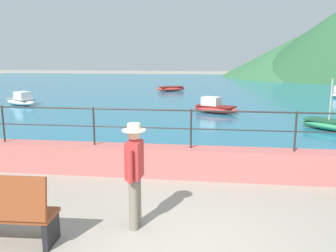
{
  "coord_description": "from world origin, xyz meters",
  "views": [
    {
      "loc": [
        0.51,
        -4.73,
        2.8
      ],
      "look_at": [
        -0.6,
        3.7,
        1.1
      ],
      "focal_mm": 37.98,
      "sensor_mm": 36.0,
      "label": 1
    }
  ],
  "objects": [
    {
      "name": "boat_3",
      "position": [
        -10.21,
        13.75,
        0.33
      ],
      "size": [
        2.44,
        1.92,
        0.76
      ],
      "color": "white",
      "rests_on": "lake_water"
    },
    {
      "name": "hill_main",
      "position": [
        14.61,
        40.99,
        3.96
      ],
      "size": [
        21.98,
        21.98,
        7.92
      ],
      "primitive_type": "cone",
      "color": "#285633",
      "rests_on": "ground"
    },
    {
      "name": "person_walking",
      "position": [
        -0.73,
        0.61,
        0.98
      ],
      "size": [
        0.38,
        0.57,
        1.75
      ],
      "color": "slate",
      "rests_on": "ground"
    },
    {
      "name": "boat_2",
      "position": [
        0.54,
        12.4,
        0.33
      ],
      "size": [
        2.46,
        1.8,
        0.76
      ],
      "color": "red",
      "rests_on": "lake_water"
    },
    {
      "name": "promenade_wall",
      "position": [
        0.0,
        3.2,
        0.35
      ],
      "size": [
        20.0,
        0.56,
        0.7
      ],
      "primitive_type": "cube",
      "color": "#BC605B",
      "rests_on": "ground"
    },
    {
      "name": "hill_secondary",
      "position": [
        13.89,
        43.57,
        3.37
      ],
      "size": [
        25.43,
        25.43,
        6.75
      ],
      "primitive_type": "cone",
      "color": "#33663D",
      "rests_on": "ground"
    },
    {
      "name": "boat_5",
      "position": [
        4.86,
        8.93,
        0.26
      ],
      "size": [
        2.31,
        2.21,
        1.9
      ],
      "color": "#338C59",
      "rests_on": "lake_water"
    },
    {
      "name": "lake_water",
      "position": [
        0.0,
        25.84,
        0.03
      ],
      "size": [
        64.0,
        44.32,
        0.06
      ],
      "primitive_type": "cube",
      "color": "#236B89",
      "rests_on": "ground"
    },
    {
      "name": "boat_4",
      "position": [
        -2.86,
        22.72,
        0.26
      ],
      "size": [
        2.44,
        1.93,
        0.36
      ],
      "color": "red",
      "rests_on": "lake_water"
    },
    {
      "name": "railing",
      "position": [
        0.0,
        3.2,
        1.34
      ],
      "size": [
        18.44,
        0.04,
        0.9
      ],
      "color": "#282623",
      "rests_on": "promenade_wall"
    },
    {
      "name": "ground_plane",
      "position": [
        0.0,
        0.0,
        0.0
      ],
      "size": [
        120.0,
        120.0,
        0.0
      ],
      "primitive_type": "plane",
      "color": "gray"
    }
  ]
}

